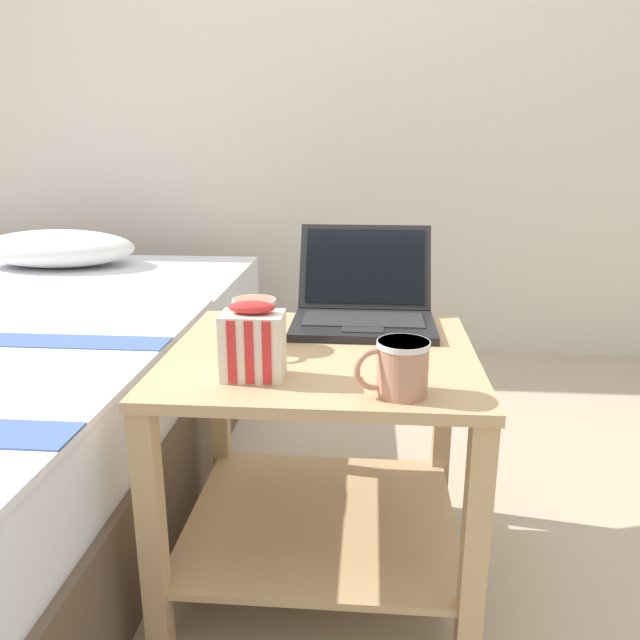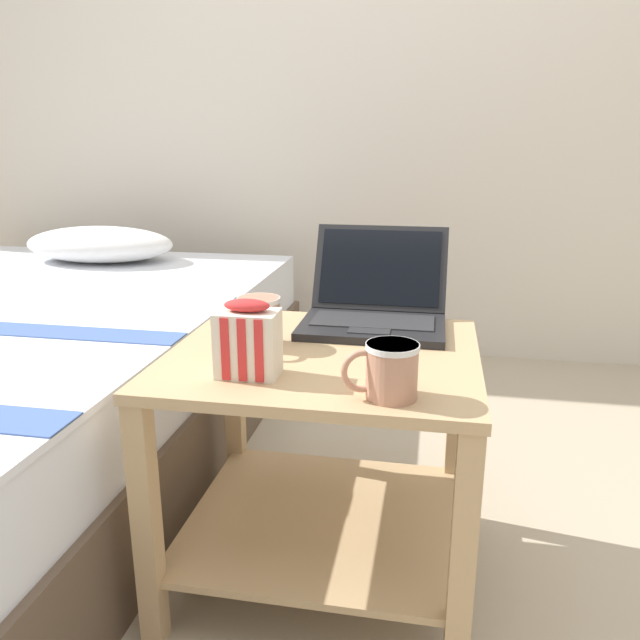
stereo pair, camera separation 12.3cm
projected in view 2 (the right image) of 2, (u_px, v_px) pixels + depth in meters
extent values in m
plane|color=tan|center=(323.00, 570.00, 1.45)|extent=(8.00, 8.00, 0.00)
cube|color=beige|center=(393.00, 68.00, 2.63)|extent=(8.00, 0.05, 2.50)
ellipsoid|color=white|center=(100.00, 244.00, 2.53)|extent=(0.61, 0.36, 0.14)
cube|color=tan|center=(324.00, 356.00, 1.30)|extent=(0.64, 0.59, 0.02)
cube|color=tan|center=(324.00, 519.00, 1.41)|extent=(0.60, 0.55, 0.02)
cube|color=tan|center=(147.00, 527.00, 1.18)|extent=(0.04, 0.04, 0.52)
cube|color=tan|center=(462.00, 564.00, 1.07)|extent=(0.04, 0.04, 0.52)
cube|color=tan|center=(235.00, 411.00, 1.68)|extent=(0.04, 0.04, 0.52)
cube|color=tan|center=(456.00, 429.00, 1.58)|extent=(0.04, 0.04, 0.52)
cube|color=black|center=(372.00, 327.00, 1.43)|extent=(0.33, 0.23, 0.02)
cube|color=#2D2D30|center=(373.00, 321.00, 1.45)|extent=(0.28, 0.12, 0.00)
cube|color=#2D2D30|center=(369.00, 331.00, 1.37)|extent=(0.09, 0.05, 0.00)
cube|color=black|center=(380.00, 268.00, 1.56)|extent=(0.33, 0.11, 0.20)
cube|color=black|center=(380.00, 267.00, 1.55)|extent=(0.30, 0.09, 0.17)
cube|color=silver|center=(373.00, 287.00, 1.56)|extent=(0.05, 0.02, 0.04)
cube|color=orange|center=(376.00, 256.00, 1.57)|extent=(0.03, 0.02, 0.04)
cube|color=red|center=(356.00, 246.00, 1.59)|extent=(0.04, 0.01, 0.03)
cube|color=yellow|center=(343.00, 284.00, 1.57)|extent=(0.03, 0.02, 0.03)
cylinder|color=tan|center=(392.00, 371.00, 1.05)|extent=(0.09, 0.09, 0.10)
cylinder|color=silver|center=(393.00, 347.00, 1.04)|extent=(0.09, 0.09, 0.01)
cylinder|color=black|center=(392.00, 352.00, 1.04)|extent=(0.08, 0.08, 0.01)
torus|color=tan|center=(363.00, 371.00, 1.04)|extent=(0.08, 0.03, 0.08)
cylinder|color=tan|center=(259.00, 321.00, 1.32)|extent=(0.09, 0.09, 0.10)
cylinder|color=silver|center=(259.00, 300.00, 1.31)|extent=(0.09, 0.09, 0.01)
cylinder|color=black|center=(259.00, 304.00, 1.31)|extent=(0.08, 0.08, 0.01)
torus|color=tan|center=(254.00, 327.00, 1.28)|extent=(0.02, 0.08, 0.08)
cube|color=silver|center=(248.00, 344.00, 1.15)|extent=(0.11, 0.08, 0.12)
cube|color=red|center=(225.00, 350.00, 1.12)|extent=(0.02, 0.00, 0.12)
cube|color=red|center=(242.00, 350.00, 1.11)|extent=(0.02, 0.00, 0.12)
cube|color=red|center=(259.00, 351.00, 1.11)|extent=(0.02, 0.00, 0.12)
ellipsoid|color=red|center=(247.00, 305.00, 1.13)|extent=(0.09, 0.05, 0.02)
cube|color=#B7BABC|center=(257.00, 319.00, 1.51)|extent=(0.11, 0.16, 0.01)
cube|color=black|center=(257.00, 317.00, 1.51)|extent=(0.10, 0.14, 0.00)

